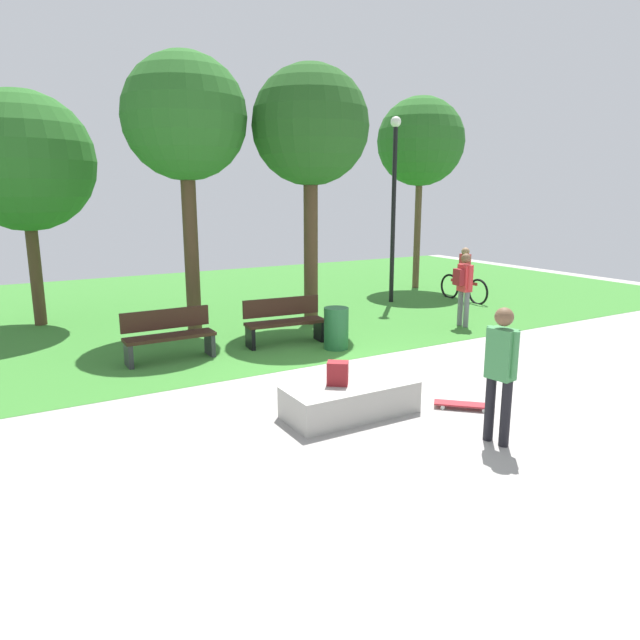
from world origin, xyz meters
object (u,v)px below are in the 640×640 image
Objects in this scene: park_bench_near_path at (169,334)px; pedestrian_with_backpack at (464,283)px; skater_performing_trick at (501,366)px; trash_bin at (336,328)px; park_bench_far_right at (284,320)px; tree_leaning_ash at (185,120)px; tree_young_birch at (421,142)px; concrete_ledge at (350,399)px; tree_broad_elm at (310,128)px; tree_tall_oak at (24,162)px; backpack_on_ledge at (338,373)px; cyclist_on_bicycle at (464,278)px; lamp_post at (394,194)px; skateboard_by_ledge at (463,404)px.

pedestrian_with_backpack reaches higher than park_bench_near_path.
trash_bin is (0.58, 4.62, -0.57)m from skater_performing_trick.
park_bench_far_right is 2.01× the size of trash_bin.
tree_young_birch is (7.93, 2.08, 0.03)m from tree_leaning_ash.
concrete_ledge is 1.09× the size of pedestrian_with_backpack.
park_bench_near_path is 0.28× the size of tree_broad_elm.
tree_tall_oak is (-1.77, 4.31, 3.13)m from park_bench_near_path.
backpack_on_ledge is at bearing -115.52° from tree_broad_elm.
park_bench_far_right is 0.32× the size of tree_tall_oak.
park_bench_far_right is 0.99× the size of pedestrian_with_backpack.
concrete_ledge is 0.41m from backpack_on_ledge.
pedestrian_with_backpack is at bearing -27.01° from tree_leaning_ash.
tree_broad_elm reaches higher than backpack_on_ledge.
tree_young_birch is (7.67, 7.99, 4.24)m from concrete_ledge.
skater_performing_trick is at bearing -18.60° from backpack_on_ledge.
cyclist_on_bicycle is (5.73, 2.53, 0.23)m from trash_bin.
backpack_on_ledge is 9.12m from tree_tall_oak.
concrete_ledge is 0.37× the size of lamp_post.
tree_broad_elm is (1.24, 6.80, 3.35)m from skater_performing_trick.
tree_young_birch is 6.46m from pedestrian_with_backpack.
tree_leaning_ash reaches higher than lamp_post.
tree_young_birch is at bearing 82.17° from backpack_on_ledge.
backpack_on_ledge is at bearing -121.32° from trash_bin.
lamp_post is (5.75, 0.47, -1.50)m from tree_leaning_ash.
skateboard_by_ledge is (1.49, -0.62, -0.15)m from concrete_ledge.
concrete_ledge is 1.12× the size of park_bench_near_path.
tree_tall_oak is 7.73m from trash_bin.
concrete_ledge is at bearing -68.77° from tree_tall_oak.
tree_tall_oak reaches higher than skater_performing_trick.
park_bench_far_right is 4.25m from pedestrian_with_backpack.
lamp_post is 3.07m from cyclist_on_bicycle.
backpack_on_ledge is 3.96m from park_bench_near_path.
tree_broad_elm is 2.64m from tree_leaning_ash.
tree_leaning_ash is (-1.29, 7.55, 3.45)m from skater_performing_trick.
backpack_on_ledge is 0.06× the size of tree_young_birch.
cyclist_on_bicycle reaches higher than backpack_on_ledge.
pedestrian_with_backpack is (4.05, 4.83, 0.01)m from skater_performing_trick.
lamp_post reaches higher than park_bench_near_path.
park_bench_near_path is 5.47m from tree_broad_elm.
skateboard_by_ledge is (1.64, -0.70, -0.53)m from backpack_on_ledge.
backpack_on_ledge is 0.39× the size of trash_bin.
lamp_post is (-2.17, -1.60, -1.53)m from tree_young_birch.
tree_leaning_ash is at bearing 99.68° from skater_performing_trick.
tree_young_birch is at bearing 61.66° from pedestrian_with_backpack.
cyclist_on_bicycle is (2.26, 2.32, -0.35)m from pedestrian_with_backpack.
concrete_ledge is at bearing -147.89° from pedestrian_with_backpack.
backpack_on_ledge is 1.86m from skateboard_by_ledge.
tree_broad_elm is at bearing 82.28° from skateboard_by_ledge.
tree_broad_elm is at bearing 101.36° from backpack_on_ledge.
lamp_post reaches higher than skater_performing_trick.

